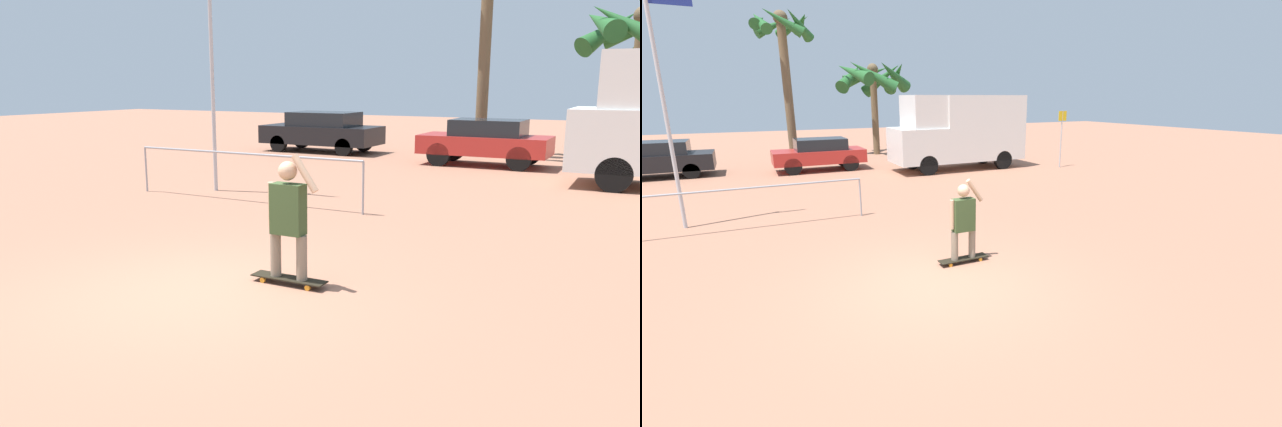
% 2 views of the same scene
% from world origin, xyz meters
% --- Properties ---
extents(ground_plane, '(80.00, 80.00, 0.00)m').
position_xyz_m(ground_plane, '(0.00, 0.00, 0.00)').
color(ground_plane, '#A36B51').
extents(skateboard, '(1.03, 0.25, 0.09)m').
position_xyz_m(skateboard, '(0.82, 0.78, 0.07)').
color(skateboard, black).
rests_on(skateboard, ground_plane).
extents(person_skateboarder, '(0.72, 0.24, 1.60)m').
position_xyz_m(person_skateboarder, '(0.82, 0.78, 0.94)').
color(person_skateboarder, gray).
rests_on(person_skateboarder, skateboard).
extents(parked_car_red, '(3.91, 1.77, 1.43)m').
position_xyz_m(parked_car_red, '(0.15, 13.68, 0.77)').
color(parked_car_red, black).
rests_on(parked_car_red, ground_plane).
extents(parked_car_black, '(4.35, 1.93, 1.47)m').
position_xyz_m(parked_car_black, '(-6.18, 14.79, 0.78)').
color(parked_car_black, black).
rests_on(parked_car_black, ground_plane).
extents(flagpole, '(0.95, 0.12, 6.00)m').
position_xyz_m(flagpole, '(-4.33, 6.05, 3.41)').
color(flagpole, '#B7B7BC').
rests_on(flagpole, ground_plane).
extents(plaza_railing_segment, '(5.68, 0.05, 1.08)m').
position_xyz_m(plaza_railing_segment, '(-2.95, 5.17, 0.93)').
color(plaza_railing_segment, '#99999E').
rests_on(plaza_railing_segment, ground_plane).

